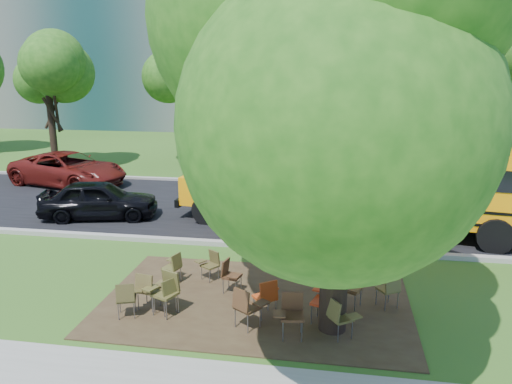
% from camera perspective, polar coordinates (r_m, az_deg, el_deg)
% --- Properties ---
extents(ground, '(160.00, 160.00, 0.00)m').
position_cam_1_polar(ground, '(12.42, -4.30, -11.05)').
color(ground, '#31551A').
rests_on(ground, ground).
extents(dirt_patch, '(7.00, 4.50, 0.03)m').
position_cam_1_polar(dirt_patch, '(11.79, -0.04, -12.38)').
color(dirt_patch, '#382819').
rests_on(dirt_patch, ground).
extents(asphalt_road, '(80.00, 8.00, 0.04)m').
position_cam_1_polar(asphalt_road, '(18.86, 0.70, -1.99)').
color(asphalt_road, black).
rests_on(asphalt_road, ground).
extents(kerb_near, '(80.00, 0.25, 0.14)m').
position_cam_1_polar(kerb_near, '(15.10, -1.61, -6.01)').
color(kerb_near, gray).
rests_on(kerb_near, ground).
extents(kerb_far, '(80.00, 0.25, 0.14)m').
position_cam_1_polar(kerb_far, '(22.77, 2.27, 0.99)').
color(kerb_far, gray).
rests_on(kerb_far, ground).
extents(building_main, '(38.00, 16.00, 22.00)m').
position_cam_1_polar(building_main, '(48.44, -3.70, 21.02)').
color(building_main, slate).
rests_on(building_main, ground).
extents(bg_tree_0, '(5.20, 5.20, 7.18)m').
position_cam_1_polar(bg_tree_0, '(28.08, -22.74, 11.72)').
color(bg_tree_0, black).
rests_on(bg_tree_0, ground).
extents(bg_tree_2, '(4.80, 4.80, 6.62)m').
position_cam_1_polar(bg_tree_2, '(28.00, -6.77, 11.96)').
color(bg_tree_2, black).
rests_on(bg_tree_2, ground).
extents(bg_tree_3, '(5.60, 5.60, 7.84)m').
position_cam_1_polar(bg_tree_3, '(25.45, 21.92, 12.68)').
color(bg_tree_3, black).
rests_on(bg_tree_3, ground).
extents(main_tree, '(7.20, 7.20, 8.85)m').
position_cam_1_polar(main_tree, '(9.41, 9.88, 13.66)').
color(main_tree, black).
rests_on(main_tree, ground).
extents(school_bus, '(13.05, 4.47, 3.13)m').
position_cam_1_polar(school_bus, '(16.73, 14.86, 1.76)').
color(school_bus, '#FB9607').
rests_on(school_bus, ground).
extents(chair_0, '(0.57, 0.63, 0.84)m').
position_cam_1_polar(chair_0, '(11.24, -14.52, -11.42)').
color(chair_0, '#413A1C').
rests_on(chair_0, ground).
extents(chair_1, '(0.65, 0.53, 0.90)m').
position_cam_1_polar(chair_1, '(11.47, -12.21, -10.55)').
color(chair_1, brown).
rests_on(chair_1, ground).
extents(chair_2, '(0.56, 0.71, 0.85)m').
position_cam_1_polar(chair_2, '(11.23, -10.12, -11.16)').
color(chair_2, '#47441E').
rests_on(chair_2, ground).
extents(chair_3, '(0.79, 0.62, 0.97)m').
position_cam_1_polar(chair_3, '(11.20, -10.28, -10.81)').
color(chair_3, brown).
rests_on(chair_3, ground).
extents(chair_4, '(0.79, 0.62, 0.93)m').
position_cam_1_polar(chair_4, '(10.43, -1.08, -12.72)').
color(chair_4, '#452B18').
rests_on(chair_4, ground).
extents(chair_5, '(0.62, 0.61, 0.94)m').
position_cam_1_polar(chair_5, '(10.20, 4.02, -13.36)').
color(chair_5, '#492C1A').
rests_on(chair_5, ground).
extents(chair_6, '(0.59, 0.76, 0.97)m').
position_cam_1_polar(chair_6, '(10.74, 8.09, -11.85)').
color(chair_6, red).
rests_on(chair_6, ground).
extents(chair_7, '(0.71, 0.57, 0.85)m').
position_cam_1_polar(chair_7, '(10.26, 9.52, -13.71)').
color(chair_7, brown).
rests_on(chair_7, ground).
extents(chair_8, '(0.49, 0.63, 0.80)m').
position_cam_1_polar(chair_8, '(12.69, -9.40, -8.20)').
color(chair_8, brown).
rests_on(chair_8, ground).
extents(chair_9, '(0.65, 0.51, 0.77)m').
position_cam_1_polar(chair_9, '(12.78, -5.22, -8.00)').
color(chair_9, '#4C4421').
rests_on(chair_9, ground).
extents(chair_10, '(0.49, 0.62, 0.84)m').
position_cam_1_polar(chair_10, '(12.01, -3.02, -9.24)').
color(chair_10, '#432918').
rests_on(chair_10, ground).
extents(chair_11, '(0.60, 0.76, 0.89)m').
position_cam_1_polar(chair_11, '(10.89, 1.27, -11.60)').
color(chair_11, '#AE3A12').
rests_on(chair_11, ground).
extents(chair_12, '(0.55, 0.70, 0.86)m').
position_cam_1_polar(chair_12, '(11.52, 10.54, -10.45)').
color(chair_12, '#4D351B').
rests_on(chair_12, ground).
extents(chair_13, '(0.57, 0.70, 0.85)m').
position_cam_1_polar(chair_13, '(11.68, 15.09, -10.39)').
color(chair_13, brown).
rests_on(chair_13, ground).
extents(black_car, '(4.32, 2.49, 1.38)m').
position_cam_1_polar(black_car, '(18.49, -17.50, -0.83)').
color(black_car, black).
rests_on(black_car, ground).
extents(bg_car_red, '(5.92, 3.85, 1.51)m').
position_cam_1_polar(bg_car_red, '(24.04, -20.66, 2.46)').
color(bg_car_red, '#54120E').
rests_on(bg_car_red, ground).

